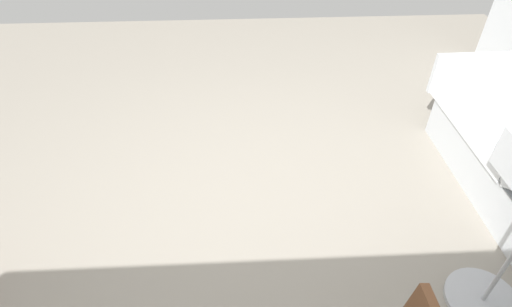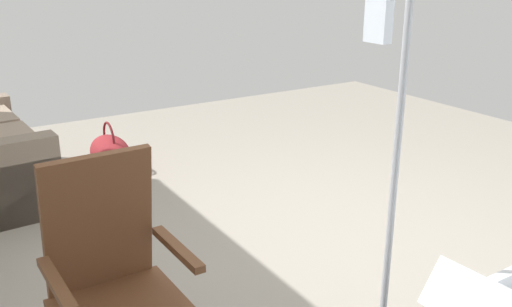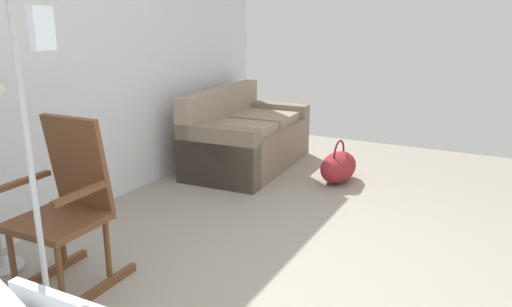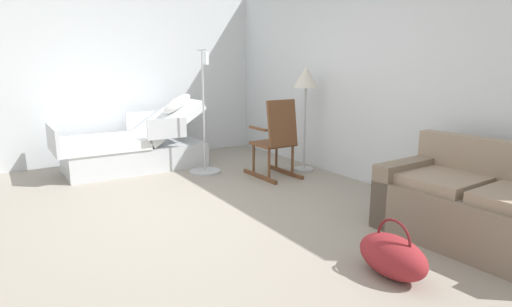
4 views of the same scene
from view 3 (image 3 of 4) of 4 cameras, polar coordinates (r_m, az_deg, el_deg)
ground_plane at (r=3.18m, az=9.92°, el=-15.08°), size 7.31×7.31×0.00m
back_wall at (r=4.11m, az=-22.95°, el=10.80°), size 6.05×0.10×2.70m
couch at (r=5.39m, az=-1.15°, el=1.65°), size 1.64×0.94×0.85m
rocking_chair at (r=3.16m, az=-21.12°, el=-5.98°), size 0.77×0.51×1.05m
duffel_bag at (r=5.00m, az=9.53°, el=-1.51°), size 0.57×0.33×0.43m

